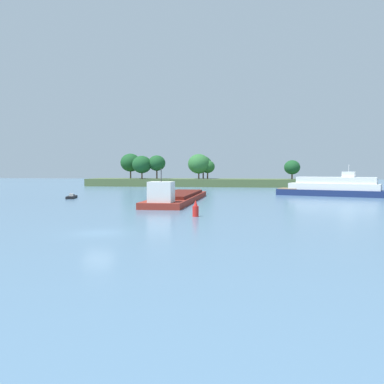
% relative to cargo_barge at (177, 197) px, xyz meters
% --- Properties ---
extents(ground_plane, '(400.00, 400.00, 0.00)m').
position_rel_cargo_barge_xyz_m(ground_plane, '(-0.03, -34.29, -0.82)').
color(ground_plane, slate).
extents(treeline_island, '(83.79, 13.28, 10.68)m').
position_rel_cargo_barge_xyz_m(treeline_island, '(-3.70, 63.01, 2.29)').
color(treeline_island, '#4C6038').
rests_on(treeline_island, ground).
extents(cargo_barge, '(6.32, 31.16, 5.50)m').
position_rel_cargo_barge_xyz_m(cargo_barge, '(0.00, 0.00, 0.00)').
color(cargo_barge, maroon).
rests_on(cargo_barge, ground).
extents(white_riverboat, '(22.72, 11.71, 6.35)m').
position_rel_cargo_barge_xyz_m(white_riverboat, '(28.41, 19.22, 0.86)').
color(white_riverboat, navy).
rests_on(white_riverboat, ground).
extents(small_motorboat, '(2.71, 5.34, 0.94)m').
position_rel_cargo_barge_xyz_m(small_motorboat, '(-21.07, 4.81, -0.57)').
color(small_motorboat, black).
rests_on(small_motorboat, ground).
extents(channel_buoy_red, '(0.70, 0.70, 1.90)m').
position_rel_cargo_barge_xyz_m(channel_buoy_red, '(6.25, -20.96, -0.01)').
color(channel_buoy_red, red).
rests_on(channel_buoy_red, ground).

